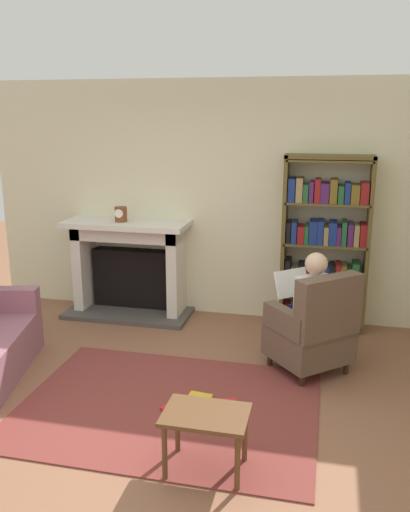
% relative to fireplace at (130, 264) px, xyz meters
% --- Properties ---
extents(ground, '(14.00, 14.00, 0.00)m').
position_rel_fireplace_xyz_m(ground, '(1.06, -2.30, -0.59)').
color(ground, brown).
extents(back_wall, '(5.60, 0.10, 2.70)m').
position_rel_fireplace_xyz_m(back_wall, '(1.06, 0.25, 0.76)').
color(back_wall, beige).
rests_on(back_wall, ground).
extents(area_rug, '(2.40, 1.80, 0.01)m').
position_rel_fireplace_xyz_m(area_rug, '(1.06, -2.00, -0.59)').
color(area_rug, brown).
rests_on(area_rug, ground).
extents(fireplace, '(1.47, 0.64, 1.13)m').
position_rel_fireplace_xyz_m(fireplace, '(0.00, 0.00, 0.00)').
color(fireplace, '#4C4742').
rests_on(fireplace, ground).
extents(mantel_clock, '(0.14, 0.14, 0.17)m').
position_rel_fireplace_xyz_m(mantel_clock, '(-0.05, -0.10, 0.62)').
color(mantel_clock, brown).
rests_on(mantel_clock, fireplace).
extents(bookshelf, '(0.92, 0.32, 1.91)m').
position_rel_fireplace_xyz_m(bookshelf, '(2.23, 0.03, 0.35)').
color(bookshelf, brown).
rests_on(bookshelf, ground).
extents(armchair_reading, '(0.89, 0.89, 0.97)m').
position_rel_fireplace_xyz_m(armchair_reading, '(2.18, -1.11, -0.17)').
color(armchair_reading, '#331E14').
rests_on(armchair_reading, ground).
extents(seated_reader, '(0.58, 0.59, 1.14)m').
position_rel_fireplace_xyz_m(seated_reader, '(2.10, -1.03, 0.03)').
color(seated_reader, silver).
rests_on(seated_reader, ground).
extents(side_table, '(0.56, 0.39, 0.43)m').
position_rel_fireplace_xyz_m(side_table, '(1.54, -2.72, -0.23)').
color(side_table, brown).
rests_on(side_table, ground).
extents(scattered_books, '(0.64, 0.41, 0.04)m').
position_rel_fireplace_xyz_m(scattered_books, '(1.32, -1.96, -0.57)').
color(scattered_books, gold).
rests_on(scattered_books, area_rug).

